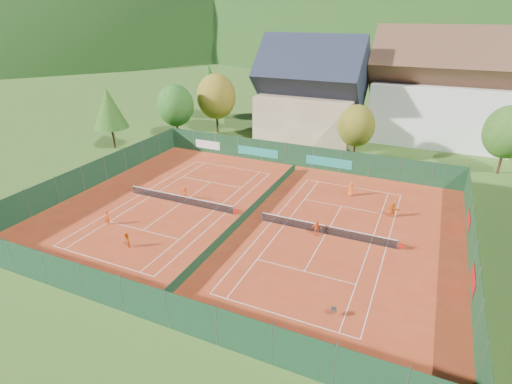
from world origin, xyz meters
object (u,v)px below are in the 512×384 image
object	(u,v)px
player_left_mid	(127,241)
player_right_far_a	(351,189)
chalet	(311,96)
ball_hopper	(334,310)
player_right_near	(316,228)
player_right_far_b	(393,210)
player_left_near	(107,218)
player_left_far	(185,193)
hotel_block_a	(442,94)

from	to	relation	value
player_left_mid	player_right_far_a	size ratio (longest dim) A/B	0.92
chalet	ball_hopper	bearing A→B (deg)	-70.45
player_right_near	player_right_far_b	xyz separation A→B (m)	(5.91, 6.74, -0.02)
player_left_mid	player_right_near	size ratio (longest dim) A/B	0.94
player_left_near	player_right_far_b	distance (m)	28.15
player_left_near	player_left_mid	bearing A→B (deg)	-30.27
player_left_near	ball_hopper	bearing A→B (deg)	-10.21
chalet	player_left_far	distance (m)	30.07
player_left_near	player_right_far_b	world-z (taller)	player_left_near
player_left_near	player_right_near	xyz separation A→B (m)	(19.04, 6.29, 0.02)
player_right_far_a	player_right_far_b	world-z (taller)	player_right_far_a
ball_hopper	player_left_near	world-z (taller)	player_left_near
player_left_far	player_right_far_a	bearing A→B (deg)	-138.43
player_left_near	player_right_far_a	world-z (taller)	player_right_far_a
chalet	player_left_near	xyz separation A→B (m)	(-8.78, -36.90, -5.87)
chalet	player_right_far_a	distance (m)	24.16
hotel_block_a	player_right_far_b	xyz separation A→B (m)	(-2.83, -29.87, -6.63)
hotel_block_a	player_left_far	world-z (taller)	hotel_block_a
player_left_mid	chalet	bearing A→B (deg)	116.33
ball_hopper	player_right_near	xyz separation A→B (m)	(-4.13, 9.91, 0.22)
ball_hopper	player_right_near	distance (m)	10.73
chalet	player_right_far_a	size ratio (longest dim) A/B	10.23
hotel_block_a	ball_hopper	xyz separation A→B (m)	(-4.61, -46.51, -6.83)
ball_hopper	player_right_near	world-z (taller)	player_right_near
player_left_far	player_right_far_a	size ratio (longest dim) A/B	0.97
chalet	player_right_far_b	bearing A→B (deg)	-55.88
player_right_far_a	player_left_far	bearing A→B (deg)	42.20
player_right_far_b	player_left_far	bearing A→B (deg)	9.46
hotel_block_a	player_right_near	bearing A→B (deg)	-103.42
player_left_near	hotel_block_a	bearing A→B (deg)	55.74
player_right_far_a	player_left_mid	bearing A→B (deg)	65.21
player_right_near	player_right_far_a	xyz separation A→B (m)	(1.02, 10.06, 0.02)
player_left_mid	player_left_near	bearing A→B (deg)	-176.46
ball_hopper	player_right_far_a	world-z (taller)	player_right_far_a
player_right_near	player_right_far_a	size ratio (longest dim) A/B	0.98
chalet	ball_hopper	world-z (taller)	chalet
chalet	hotel_block_a	xyz separation A→B (m)	(19.00, 6.00, 0.76)
player_right_near	player_right_far_b	bearing A→B (deg)	30.62
chalet	player_left_near	size ratio (longest dim) A/B	10.69
hotel_block_a	player_left_mid	world-z (taller)	hotel_block_a
chalet	player_right_far_b	world-z (taller)	chalet
hotel_block_a	player_right_far_b	distance (m)	30.73
ball_hopper	player_right_far_b	distance (m)	16.74
player_left_near	player_left_mid	world-z (taller)	player_left_near
chalet	player_left_near	distance (m)	38.38
player_left_near	player_right_far_a	xyz separation A→B (m)	(20.06, 16.35, 0.03)
ball_hopper	player_right_far_b	world-z (taller)	player_right_far_b
ball_hopper	player_left_far	distance (m)	22.55
hotel_block_a	player_left_near	distance (m)	51.53
player_right_far_a	player_right_far_b	size ratio (longest dim) A/B	1.05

